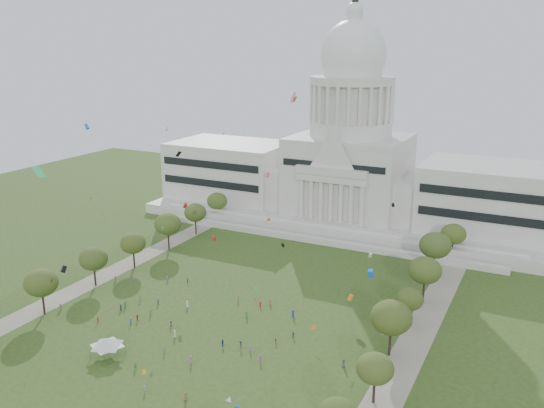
% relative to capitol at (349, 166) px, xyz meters
% --- Properties ---
extents(ground, '(400.00, 400.00, 0.00)m').
position_rel_capitol_xyz_m(ground, '(0.00, -113.59, -22.30)').
color(ground, '#324C1B').
rests_on(ground, ground).
extents(capitol, '(160.00, 64.50, 91.30)m').
position_rel_capitol_xyz_m(capitol, '(0.00, 0.00, 0.00)').
color(capitol, beige).
rests_on(capitol, ground).
extents(path_left, '(8.00, 160.00, 0.04)m').
position_rel_capitol_xyz_m(path_left, '(-48.00, -83.59, -22.28)').
color(path_left, gray).
rests_on(path_left, ground).
extents(path_right, '(8.00, 160.00, 0.04)m').
position_rel_capitol_xyz_m(path_right, '(48.00, -83.59, -22.28)').
color(path_right, gray).
rests_on(path_right, ground).
extents(row_tree_l_1, '(8.86, 8.86, 12.59)m').
position_rel_capitol_xyz_m(row_tree_l_1, '(-44.07, -116.55, -13.34)').
color(row_tree_l_1, black).
rests_on(row_tree_l_1, ground).
extents(row_tree_r_1, '(7.58, 7.58, 10.78)m').
position_rel_capitol_xyz_m(row_tree_r_1, '(46.22, -115.34, -14.64)').
color(row_tree_r_1, black).
rests_on(row_tree_r_1, ground).
extents(row_tree_l_2, '(8.42, 8.42, 11.97)m').
position_rel_capitol_xyz_m(row_tree_l_2, '(-45.04, -96.29, -13.79)').
color(row_tree_l_2, black).
rests_on(row_tree_l_2, ground).
extents(row_tree_r_2, '(9.55, 9.55, 13.58)m').
position_rel_capitol_xyz_m(row_tree_r_2, '(44.17, -96.15, -12.64)').
color(row_tree_r_2, black).
rests_on(row_tree_r_2, ground).
extents(row_tree_l_3, '(8.12, 8.12, 11.55)m').
position_rel_capitol_xyz_m(row_tree_l_3, '(-44.09, -79.67, -14.09)').
color(row_tree_l_3, black).
rests_on(row_tree_l_3, ground).
extents(row_tree_r_3, '(7.01, 7.01, 9.98)m').
position_rel_capitol_xyz_m(row_tree_r_3, '(44.40, -79.10, -15.21)').
color(row_tree_r_3, black).
rests_on(row_tree_r_3, ground).
extents(row_tree_l_4, '(9.29, 9.29, 13.21)m').
position_rel_capitol_xyz_m(row_tree_l_4, '(-44.08, -61.17, -12.90)').
color(row_tree_l_4, black).
rests_on(row_tree_l_4, ground).
extents(row_tree_r_4, '(9.19, 9.19, 13.06)m').
position_rel_capitol_xyz_m(row_tree_r_4, '(44.76, -63.55, -13.01)').
color(row_tree_r_4, black).
rests_on(row_tree_r_4, ground).
extents(row_tree_l_5, '(8.33, 8.33, 11.85)m').
position_rel_capitol_xyz_m(row_tree_l_5, '(-45.22, -42.58, -13.88)').
color(row_tree_l_5, black).
rests_on(row_tree_l_5, ground).
extents(row_tree_r_5, '(9.82, 9.82, 13.96)m').
position_rel_capitol_xyz_m(row_tree_r_5, '(43.49, -43.40, -12.37)').
color(row_tree_r_5, black).
rests_on(row_tree_r_5, ground).
extents(row_tree_l_6, '(8.19, 8.19, 11.64)m').
position_rel_capitol_xyz_m(row_tree_l_6, '(-46.87, -24.45, -14.02)').
color(row_tree_l_6, black).
rests_on(row_tree_l_6, ground).
extents(row_tree_r_6, '(8.42, 8.42, 11.97)m').
position_rel_capitol_xyz_m(row_tree_r_6, '(45.96, -25.46, -13.79)').
color(row_tree_r_6, black).
rests_on(row_tree_r_6, ground).
extents(event_tent, '(10.96, 10.96, 4.66)m').
position_rel_capitol_xyz_m(event_tent, '(-14.03, -125.50, -18.68)').
color(event_tent, '#4C4C4C').
rests_on(event_tent, ground).
extents(person_0, '(1.13, 1.17, 2.02)m').
position_rel_capitol_xyz_m(person_0, '(36.40, -105.61, -21.28)').
color(person_0, '#4C4C51').
rests_on(person_0, ground).
extents(person_2, '(0.85, 0.61, 1.60)m').
position_rel_capitol_xyz_m(person_2, '(20.90, -98.68, -21.49)').
color(person_2, '#4C4C51').
rests_on(person_2, ground).
extents(person_3, '(1.15, 1.37, 1.89)m').
position_rel_capitol_xyz_m(person_3, '(11.79, -108.82, -21.35)').
color(person_3, '#26262B').
rests_on(person_3, ground).
extents(person_4, '(0.62, 1.08, 1.82)m').
position_rel_capitol_xyz_m(person_4, '(7.46, -109.83, -21.39)').
color(person_4, navy).
rests_on(person_4, ground).
extents(person_5, '(1.17, 1.67, 1.67)m').
position_rel_capitol_xyz_m(person_5, '(-9.45, -107.33, -21.46)').
color(person_5, '#994C8C').
rests_on(person_5, ground).
extents(person_6, '(0.97, 1.10, 1.90)m').
position_rel_capitol_xyz_m(person_6, '(12.01, -131.78, -21.35)').
color(person_6, olive).
rests_on(person_6, ground).
extents(person_7, '(0.74, 0.66, 1.67)m').
position_rel_capitol_xyz_m(person_7, '(-4.64, -127.16, -21.46)').
color(person_7, '#33723F').
rests_on(person_7, ground).
extents(person_8, '(0.99, 0.92, 1.74)m').
position_rel_capitol_xyz_m(person_8, '(-19.25, -108.49, -21.42)').
color(person_8, '#B21E1E').
rests_on(person_8, ground).
extents(person_9, '(1.05, 1.33, 1.83)m').
position_rel_capitol_xyz_m(person_9, '(18.78, -112.03, -21.38)').
color(person_9, '#994C8C').
rests_on(person_9, ground).
extents(person_10, '(0.66, 0.92, 1.41)m').
position_rel_capitol_xyz_m(person_10, '(18.14, -102.90, -21.59)').
color(person_10, '#994C8C').
rests_on(person_10, ground).
extents(person_11, '(1.43, 1.35, 1.53)m').
position_rel_capitol_xyz_m(person_11, '(2.75, -133.07, -21.53)').
color(person_11, silver).
rests_on(person_11, ground).
extents(distant_crowd, '(58.68, 38.01, 1.95)m').
position_rel_capitol_xyz_m(distant_crowd, '(-12.43, -99.97, -21.44)').
color(distant_crowd, olive).
rests_on(distant_crowd, ground).
extents(kite_swarm, '(88.33, 106.00, 57.42)m').
position_rel_capitol_xyz_m(kite_swarm, '(5.40, -104.59, 1.32)').
color(kite_swarm, black).
rests_on(kite_swarm, ground).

